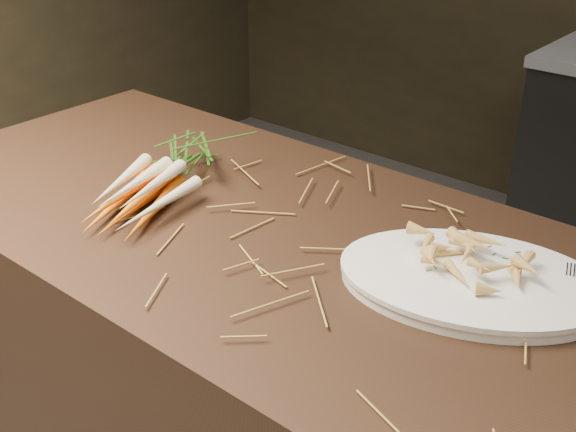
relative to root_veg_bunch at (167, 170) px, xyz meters
name	(u,v)px	position (x,y,z in m)	size (l,w,h in m)	color
straw_bedding	(478,309)	(0.66, 0.01, -0.03)	(1.40, 0.60, 0.02)	olive
root_veg_bunch	(167,170)	(0.00, 0.00, 0.00)	(0.27, 0.45, 0.08)	#DD5C19
serving_platter	(471,282)	(0.62, 0.06, -0.03)	(0.40, 0.26, 0.02)	white
roasted_veg_heap	(473,264)	(0.62, 0.06, 0.00)	(0.19, 0.14, 0.04)	#BD903E
serving_fork	(571,298)	(0.75, 0.10, -0.02)	(0.01, 0.15, 0.00)	silver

